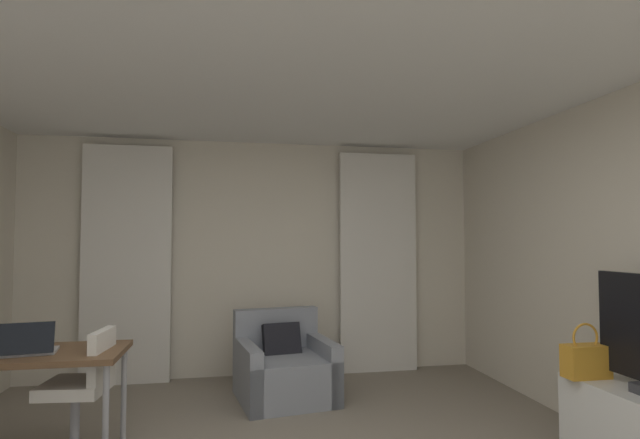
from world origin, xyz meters
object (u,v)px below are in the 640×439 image
at_px(armchair, 284,369).
at_px(desk, 12,362).
at_px(desk_chair, 81,403).
at_px(laptop, 29,347).
at_px(handbag_primary, 586,360).

bearing_deg(armchair, desk, -151.30).
height_order(desk_chair, laptop, laptop).
xyz_separation_m(armchair, desk_chair, (-1.49, -1.06, 0.12)).
distance_m(desk_chair, handbag_primary, 3.43).
bearing_deg(desk_chair, laptop, -168.17).
xyz_separation_m(desk_chair, handbag_primary, (3.36, -0.62, 0.29)).
bearing_deg(laptop, armchair, 32.06).
bearing_deg(desk, handbag_primary, -9.43).
relative_size(desk_chair, laptop, 2.47).
distance_m(armchair, handbag_primary, 2.55).
xyz_separation_m(armchair, desk, (-1.93, -1.06, 0.41)).
height_order(desk_chair, handbag_primary, handbag_primary).
relative_size(armchair, laptop, 2.73).
relative_size(laptop, handbag_primary, 0.97).
xyz_separation_m(desk, desk_chair, (0.44, -0.01, -0.29)).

